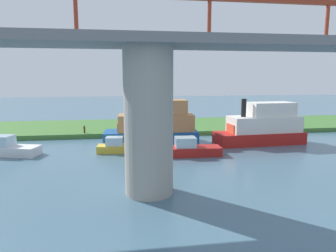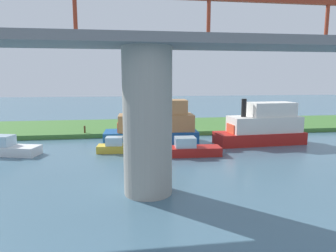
% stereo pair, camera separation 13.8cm
% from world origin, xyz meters
% --- Properties ---
extents(ground_plane, '(160.00, 160.00, 0.00)m').
position_xyz_m(ground_plane, '(0.00, 0.00, 0.00)').
color(ground_plane, '#476B7F').
extents(grassy_bank, '(80.00, 12.00, 0.50)m').
position_xyz_m(grassy_bank, '(0.00, -6.00, 0.25)').
color(grassy_bank, '#427533').
rests_on(grassy_bank, ground).
extents(bridge_pylon, '(2.75, 2.75, 8.25)m').
position_xyz_m(bridge_pylon, '(3.83, 16.79, 4.13)').
color(bridge_pylon, '#9E998E').
rests_on(bridge_pylon, ground).
extents(bridge_span, '(55.53, 4.30, 3.25)m').
position_xyz_m(bridge_span, '(3.83, 16.77, 8.75)').
color(bridge_span, slate).
rests_on(bridge_span, bridge_pylon).
extents(person_on_bank, '(0.48, 0.48, 1.39)m').
position_xyz_m(person_on_bank, '(0.26, -2.66, 1.20)').
color(person_on_bank, '#2D334C').
rests_on(person_on_bank, grassy_bank).
extents(mooring_post, '(0.20, 0.20, 0.79)m').
position_xyz_m(mooring_post, '(9.58, -0.83, 0.90)').
color(mooring_post, brown).
rests_on(mooring_post, grassy_bank).
extents(houseboat_blue, '(9.11, 3.52, 4.57)m').
position_xyz_m(houseboat_blue, '(-8.66, 5.08, 1.69)').
color(houseboat_blue, red).
rests_on(houseboat_blue, ground).
extents(motorboat_red, '(9.54, 3.52, 4.82)m').
position_xyz_m(motorboat_red, '(2.13, 3.13, 1.78)').
color(motorboat_red, '#195199').
rests_on(motorboat_red, ground).
extents(riverboat_paddlewheel, '(4.88, 1.89, 1.61)m').
position_xyz_m(riverboat_paddlewheel, '(-0.44, 8.78, 0.57)').
color(riverboat_paddlewheel, red).
rests_on(riverboat_paddlewheel, ground).
extents(skiff_small, '(4.25, 1.82, 1.38)m').
position_xyz_m(skiff_small, '(5.65, 6.68, 0.49)').
color(skiff_small, gold).
rests_on(skiff_small, ground).
extents(pontoon_yellow, '(5.35, 3.08, 1.69)m').
position_xyz_m(pontoon_yellow, '(15.16, 6.31, 0.60)').
color(pontoon_yellow, white).
rests_on(pontoon_yellow, ground).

